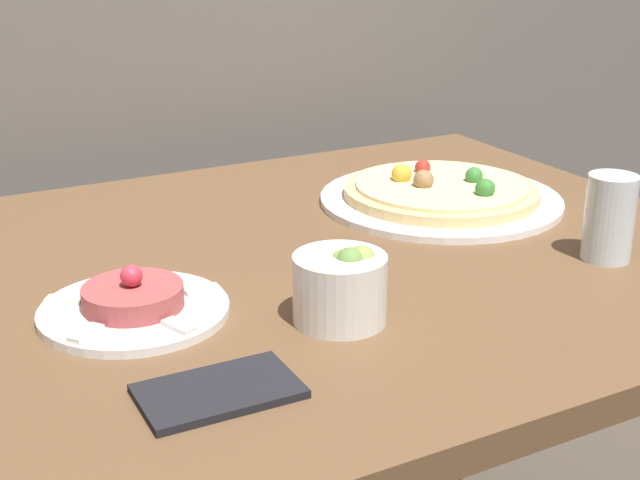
{
  "coord_description": "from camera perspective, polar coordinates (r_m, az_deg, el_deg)",
  "views": [
    {
      "loc": [
        -0.5,
        -0.5,
        1.15
      ],
      "look_at": [
        -0.02,
        0.39,
        0.78
      ],
      "focal_mm": 50.0,
      "sensor_mm": 36.0,
      "label": 1
    }
  ],
  "objects": [
    {
      "name": "tartare_plate",
      "position": [
        0.99,
        -11.84,
        -4.06
      ],
      "size": [
        0.21,
        0.21,
        0.06
      ],
      "color": "white",
      "rests_on": "dining_table"
    },
    {
      "name": "napkin",
      "position": [
        0.83,
        -6.51,
        -9.6
      ],
      "size": [
        0.15,
        0.09,
        0.01
      ],
      "color": "black",
      "rests_on": "dining_table"
    },
    {
      "name": "drinking_glass",
      "position": [
        1.17,
        18.04,
        1.37
      ],
      "size": [
        0.06,
        0.06,
        0.11
      ],
      "color": "silver",
      "rests_on": "dining_table"
    },
    {
      "name": "dining_table",
      "position": [
        1.19,
        -0.45,
        -5.42
      ],
      "size": [
        1.11,
        0.89,
        0.74
      ],
      "color": "brown",
      "rests_on": "ground_plane"
    },
    {
      "name": "small_bowl",
      "position": [
        0.95,
        1.37,
        -2.93
      ],
      "size": [
        0.1,
        0.1,
        0.08
      ],
      "color": "white",
      "rests_on": "dining_table"
    },
    {
      "name": "pizza_plate",
      "position": [
        1.35,
        7.73,
        2.96
      ],
      "size": [
        0.36,
        0.36,
        0.06
      ],
      "color": "white",
      "rests_on": "dining_table"
    }
  ]
}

